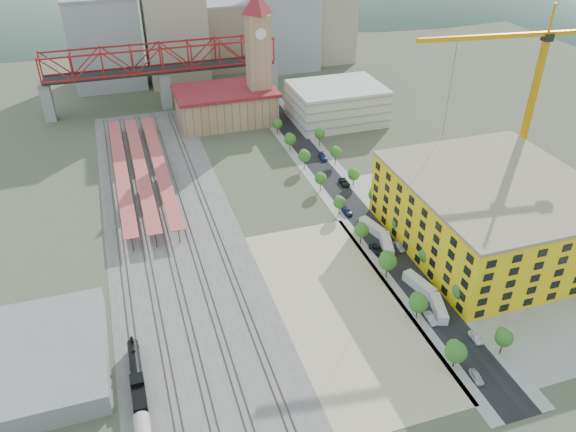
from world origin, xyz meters
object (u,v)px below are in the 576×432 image
object	(u,v)px
construction_building	(492,213)
tower_crane	(526,81)
site_trailer_c	(387,245)
clock_tower	(258,46)
site_trailer_a	(439,308)
car_0	(477,377)
site_trailer_d	(372,227)
site_trailer_b	(419,284)
locomotive	(136,374)

from	to	relation	value
construction_building	tower_crane	size ratio (longest dim) A/B	0.93
construction_building	site_trailer_c	size ratio (longest dim) A/B	5.48
clock_tower	site_trailer_a	size ratio (longest dim) A/B	6.04
clock_tower	site_trailer_c	xyz separation A→B (m)	(8.00, -94.08, -27.43)
construction_building	tower_crane	bearing A→B (deg)	47.14
tower_crane	site_trailer_a	world-z (taller)	tower_crane
site_trailer_a	site_trailer_c	distance (m)	25.93
clock_tower	site_trailer_a	world-z (taller)	clock_tower
clock_tower	car_0	world-z (taller)	clock_tower
clock_tower	site_trailer_d	bearing A→B (deg)	-84.64
clock_tower	car_0	bearing A→B (deg)	-87.94
site_trailer_b	site_trailer_d	size ratio (longest dim) A/B	1.06
site_trailer_a	construction_building	bearing A→B (deg)	54.15
car_0	tower_crane	bearing A→B (deg)	56.85
site_trailer_c	car_0	bearing A→B (deg)	-76.51
construction_building	car_0	size ratio (longest dim) A/B	12.40
site_trailer_a	site_trailer_d	distance (m)	34.73
site_trailer_d	tower_crane	bearing A→B (deg)	-1.67
clock_tower	tower_crane	xyz separation A→B (m)	(57.98, -74.15, 4.80)
tower_crane	car_0	bearing A→B (deg)	-129.13
locomotive	site_trailer_b	size ratio (longest dim) A/B	2.11
locomotive	site_trailer_b	world-z (taller)	locomotive
site_trailer_d	site_trailer_a	bearing A→B (deg)	-104.23
tower_crane	site_trailer_d	world-z (taller)	tower_crane
site_trailer_b	site_trailer_d	world-z (taller)	site_trailer_b
car_0	construction_building	bearing A→B (deg)	59.54
site_trailer_c	site_trailer_d	size ratio (longest dim) A/B	1.06
construction_building	locomotive	distance (m)	94.27
site_trailer_b	car_0	world-z (taller)	site_trailer_b
locomotive	site_trailer_d	world-z (taller)	locomotive
locomotive	site_trailer_a	size ratio (longest dim) A/B	2.27
site_trailer_b	car_0	bearing A→B (deg)	-109.25
site_trailer_d	car_0	xyz separation A→B (m)	(-3.00, -53.99, -0.50)
site_trailer_a	car_0	xyz separation A→B (m)	(-3.00, -19.27, -0.48)
locomotive	site_trailer_c	xyz separation A→B (m)	(66.00, 25.04, -0.56)
site_trailer_a	car_0	size ratio (longest dim) A/B	2.11
construction_building	site_trailer_a	world-z (taller)	construction_building
construction_building	site_trailer_d	distance (m)	30.98
clock_tower	construction_building	world-z (taller)	clock_tower
site_trailer_b	site_trailer_c	distance (m)	17.19
clock_tower	site_trailer_c	distance (m)	98.33
locomotive	car_0	xyz separation A→B (m)	(63.00, -20.16, -1.13)
construction_building	tower_crane	xyz separation A→B (m)	(23.98, 25.84, 24.09)
tower_crane	site_trailer_a	xyz separation A→B (m)	(-49.98, -45.86, -32.32)
tower_crane	site_trailer_a	distance (m)	75.14
clock_tower	site_trailer_d	xyz separation A→B (m)	(8.00, -85.28, -27.50)
clock_tower	site_trailer_d	distance (m)	89.97
clock_tower	locomotive	size ratio (longest dim) A/B	2.66
site_trailer_a	site_trailer_b	bearing A→B (deg)	106.56
locomotive	tower_crane	world-z (taller)	tower_crane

